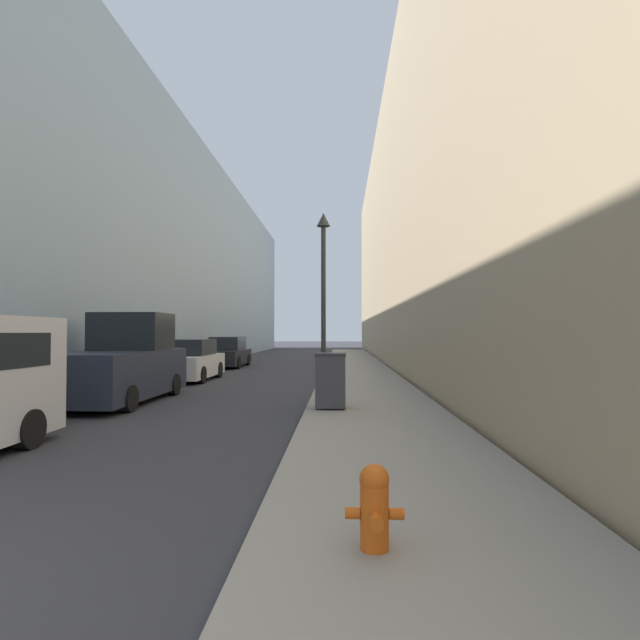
{
  "coord_description": "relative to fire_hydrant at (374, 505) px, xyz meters",
  "views": [
    {
      "loc": [
        4.06,
        -2.3,
        1.88
      ],
      "look_at": [
        3.15,
        19.68,
        2.42
      ],
      "focal_mm": 28.0,
      "sensor_mm": 36.0,
      "label": 1
    }
  ],
  "objects": [
    {
      "name": "parked_sedan_far",
      "position": [
        -6.36,
        22.73,
        0.24
      ],
      "size": [
        1.83,
        4.61,
        1.63
      ],
      "color": "black",
      "rests_on": "ground"
    },
    {
      "name": "pickup_truck",
      "position": [
        -6.22,
        9.27,
        0.49
      ],
      "size": [
        2.19,
        5.11,
        2.43
      ],
      "color": "#232838",
      "rests_on": "ground"
    },
    {
      "name": "parked_sedan_near",
      "position": [
        -6.15,
        15.27,
        0.23
      ],
      "size": [
        1.82,
        4.23,
        1.6
      ],
      "color": "silver",
      "rests_on": "ground"
    },
    {
      "name": "fire_hydrant",
      "position": [
        0.0,
        0.0,
        0.0
      ],
      "size": [
        0.47,
        0.36,
        0.67
      ],
      "color": "#D15614",
      "rests_on": "sidewalk_right"
    },
    {
      "name": "lamppost",
      "position": [
        -0.73,
        9.43,
        2.59
      ],
      "size": [
        0.36,
        0.36,
        4.97
      ],
      "color": "#2D332D",
      "rests_on": "sidewalk_right"
    },
    {
      "name": "trash_bin",
      "position": [
        -0.5,
        7.32,
        0.29
      ],
      "size": [
        0.69,
        0.65,
        1.26
      ],
      "color": "#3D3D42",
      "rests_on": "sidewalk_right"
    },
    {
      "name": "building_left_glass",
      "position": [
        -14.09,
        24.28,
        5.87
      ],
      "size": [
        12.0,
        60.0,
        12.74
      ],
      "color": "#849EB2",
      "rests_on": "ground"
    },
    {
      "name": "building_right_stone",
      "position": [
        8.19,
        24.28,
        7.4
      ],
      "size": [
        12.0,
        60.0,
        15.8
      ],
      "color": "tan",
      "rests_on": "ground"
    },
    {
      "name": "sidewalk_right",
      "position": [
        0.51,
        16.28,
        -0.43
      ],
      "size": [
        3.15,
        60.0,
        0.15
      ],
      "color": "gray",
      "rests_on": "ground"
    }
  ]
}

